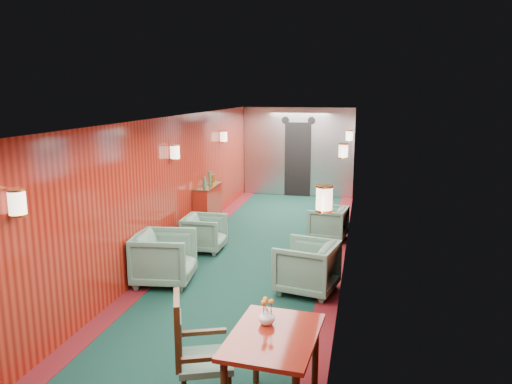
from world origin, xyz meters
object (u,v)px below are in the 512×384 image
at_px(armchair_left_far, 204,233).
at_px(armchair_left_near, 164,258).
at_px(dining_table, 274,348).
at_px(armchair_right_near, 307,267).
at_px(side_chair, 193,349).
at_px(armchair_right_far, 328,223).
at_px(credenza, 208,207).

bearing_deg(armchair_left_far, armchair_left_near, 175.58).
xyz_separation_m(dining_table, armchair_right_near, (-0.04, 2.85, -0.29)).
bearing_deg(side_chair, armchair_left_near, 95.89).
bearing_deg(dining_table, armchair_right_far, 93.55).
xyz_separation_m(dining_table, armchair_left_near, (-2.15, 2.73, -0.27)).
xyz_separation_m(credenza, armchair_right_far, (2.47, -0.14, -0.16)).
bearing_deg(armchair_right_far, dining_table, 7.65).
bearing_deg(credenza, side_chair, -73.48).
xyz_separation_m(dining_table, side_chair, (-0.71, -0.07, -0.06)).
distance_m(dining_table, armchair_right_near, 2.86).
height_order(dining_table, side_chair, side_chair).
bearing_deg(dining_table, armchair_left_far, 119.53).
distance_m(armchair_left_near, armchair_right_near, 2.11).
distance_m(dining_table, armchair_left_near, 3.49).
relative_size(dining_table, armchair_left_near, 1.27).
distance_m(armchair_left_far, armchair_right_near, 2.49).
xyz_separation_m(side_chair, armchair_left_far, (-1.34, 4.39, -0.27)).
relative_size(side_chair, armchair_left_far, 1.54).
relative_size(side_chair, armchair_left_near, 1.28).
xyz_separation_m(side_chair, armchair_right_far, (0.77, 5.58, -0.27)).
xyz_separation_m(armchair_right_near, armchair_right_far, (0.10, 2.67, -0.05)).
relative_size(credenza, armchair_left_far, 1.70).
bearing_deg(armchair_right_near, armchair_left_near, -74.82).
relative_size(credenza, armchair_left_near, 1.41).
height_order(dining_table, armchair_right_near, dining_table).
distance_m(dining_table, armchair_right_far, 5.53).
height_order(armchair_left_far, armchair_right_near, armchair_right_near).
height_order(credenza, armchair_right_near, credenza).
relative_size(armchair_left_far, armchair_right_near, 0.88).
xyz_separation_m(credenza, armchair_left_far, (0.36, -1.34, -0.15)).
distance_m(side_chair, armchair_right_far, 5.64).
height_order(dining_table, armchair_left_near, dining_table).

